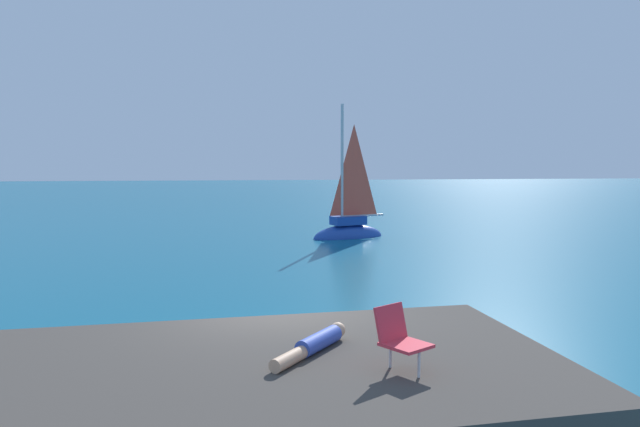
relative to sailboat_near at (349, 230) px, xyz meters
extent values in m
plane|color=#0F5675|center=(-3.85, -16.70, -0.35)|extent=(160.00, 160.00, 0.00)
cube|color=#423D38|center=(-4.16, -19.56, 0.17)|extent=(8.18, 5.38, 1.05)
cube|color=#393934|center=(-0.88, -17.50, -0.35)|extent=(1.31, 1.52, 0.87)
cube|color=#42373D|center=(-7.51, -16.96, -0.35)|extent=(1.67, 1.84, 1.05)
ellipsoid|color=#193D99|center=(-0.02, -0.01, -0.35)|extent=(3.61, 2.24, 1.17)
cube|color=#193D99|center=(-0.02, -0.01, 0.43)|extent=(1.68, 1.27, 0.38)
cylinder|color=#B7B7BC|center=(-0.32, -0.11, 2.90)|extent=(0.13, 0.13, 5.33)
cylinder|color=#B2B2B7|center=(0.68, 0.24, 0.61)|extent=(2.04, 0.81, 0.10)
pyramid|color=#DB4C38|center=(0.24, 0.09, 2.69)|extent=(1.63, 0.63, 4.05)
cylinder|color=#334CB2|center=(-3.44, -19.13, 0.81)|extent=(0.72, 0.87, 0.24)
cylinder|color=tan|center=(-3.88, -19.74, 0.78)|extent=(0.56, 0.67, 0.18)
sphere|color=tan|center=(-3.12, -18.69, 0.83)|extent=(0.22, 0.22, 0.22)
cube|color=#E03342|center=(-2.48, -20.16, 1.04)|extent=(0.69, 0.70, 0.04)
cube|color=#E03342|center=(-2.63, -19.94, 1.27)|extent=(0.48, 0.39, 0.45)
cylinder|color=silver|center=(-2.36, -20.33, 0.87)|extent=(0.04, 0.04, 0.35)
cylinder|color=silver|center=(-2.63, -19.94, 0.87)|extent=(0.04, 0.04, 0.35)
camera|label=1|loc=(-4.35, -27.43, 3.37)|focal=35.04mm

